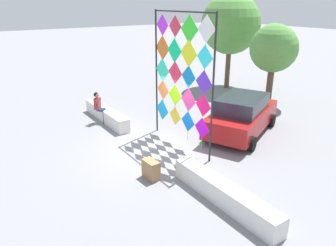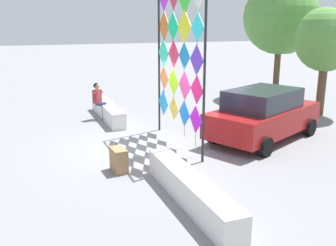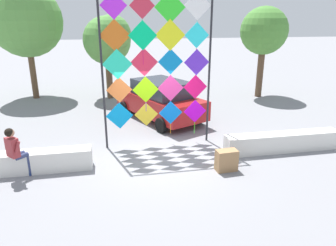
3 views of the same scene
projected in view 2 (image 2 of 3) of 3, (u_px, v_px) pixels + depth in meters
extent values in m
plane|color=gray|center=(143.00, 147.00, 11.74)|extent=(120.00, 120.00, 0.00)
cube|color=silver|center=(108.00, 111.00, 15.15)|extent=(3.84, 0.52, 0.60)
cube|color=silver|center=(190.00, 190.00, 8.01)|extent=(3.84, 0.52, 0.60)
cylinder|color=#232328|center=(159.00, 59.00, 12.95)|extent=(0.07, 0.07, 5.01)
cylinder|color=#232328|center=(205.00, 71.00, 9.84)|extent=(0.07, 0.07, 5.01)
cube|color=#088CDD|center=(163.00, 103.00, 12.89)|extent=(0.89, 0.01, 0.89)
cube|color=gold|center=(174.00, 108.00, 12.11)|extent=(0.79, 0.01, 0.79)
cube|color=blue|center=(184.00, 113.00, 11.37)|extent=(0.80, 0.01, 0.80)
cylinder|color=orange|center=(184.00, 132.00, 11.51)|extent=(0.02, 0.02, 0.34)
cube|color=#BF0AD7|center=(196.00, 119.00, 10.60)|extent=(0.79, 0.01, 0.79)
cylinder|color=#2FE516|center=(196.00, 140.00, 10.75)|extent=(0.02, 0.02, 0.42)
cube|color=orange|center=(164.00, 78.00, 12.65)|extent=(0.82, 0.01, 0.82)
cylinder|color=#169BE5|center=(164.00, 94.00, 12.79)|extent=(0.02, 0.02, 0.31)
cube|color=#95E90E|center=(174.00, 82.00, 11.89)|extent=(0.85, 0.01, 0.85)
cylinder|color=#6616E5|center=(174.00, 100.00, 12.04)|extent=(0.02, 0.02, 0.30)
cube|color=#E2368D|center=(185.00, 85.00, 11.16)|extent=(0.87, 0.01, 0.87)
cube|color=#F10F68|center=(197.00, 90.00, 10.40)|extent=(0.81, 0.01, 0.81)
cube|color=#25EBB9|center=(164.00, 53.00, 12.46)|extent=(0.93, 0.01, 0.93)
cube|color=#F82A4D|center=(174.00, 54.00, 11.70)|extent=(0.88, 0.01, 0.88)
cube|color=#0B80D3|center=(184.00, 56.00, 10.94)|extent=(0.81, 0.01, 0.81)
cube|color=#5F2BDB|center=(197.00, 60.00, 10.17)|extent=(0.84, 0.01, 0.84)
cube|color=orange|center=(164.00, 26.00, 12.27)|extent=(0.96, 0.01, 0.96)
cube|color=#05DD7F|center=(173.00, 26.00, 11.51)|extent=(0.90, 0.01, 0.90)
cylinder|color=#E51671|center=(173.00, 49.00, 11.68)|extent=(0.02, 0.02, 0.43)
cube|color=yellow|center=(184.00, 27.00, 10.74)|extent=(0.96, 0.01, 0.96)
cube|color=#28EBF6|center=(198.00, 27.00, 9.98)|extent=(0.80, 0.01, 0.80)
cylinder|color=red|center=(198.00, 49.00, 10.12)|extent=(0.02, 0.02, 0.30)
cylinder|color=#4CE516|center=(164.00, 19.00, 12.22)|extent=(0.02, 0.02, 0.42)
cylinder|color=#16E5C6|center=(174.00, 15.00, 11.43)|extent=(0.02, 0.02, 0.28)
cylinder|color=#16E5CE|center=(199.00, 18.00, 9.92)|extent=(0.02, 0.02, 0.42)
cylinder|color=navy|center=(104.00, 113.00, 14.83)|extent=(0.11, 0.11, 0.60)
cylinder|color=navy|center=(100.00, 104.00, 14.82)|extent=(0.33, 0.32, 0.13)
cube|color=navy|center=(105.00, 119.00, 14.87)|extent=(0.24, 0.24, 0.09)
cylinder|color=navy|center=(106.00, 112.00, 14.98)|extent=(0.11, 0.11, 0.60)
cylinder|color=navy|center=(102.00, 104.00, 14.97)|extent=(0.33, 0.32, 0.13)
cube|color=navy|center=(108.00, 119.00, 15.02)|extent=(0.24, 0.24, 0.09)
cube|color=#993338|center=(97.00, 96.00, 14.89)|extent=(0.39, 0.40, 0.52)
sphere|color=#A37556|center=(97.00, 86.00, 14.78)|extent=(0.22, 0.22, 0.22)
sphere|color=black|center=(96.00, 86.00, 14.79)|extent=(0.22, 0.22, 0.22)
cylinder|color=#993338|center=(94.00, 96.00, 14.67)|extent=(0.18, 0.18, 0.31)
cylinder|color=#993338|center=(101.00, 94.00, 15.06)|extent=(0.18, 0.18, 0.31)
cube|color=maroon|center=(264.00, 119.00, 12.36)|extent=(3.48, 4.68, 0.77)
cube|color=#282D38|center=(263.00, 99.00, 12.08)|extent=(2.49, 2.87, 0.62)
cylinder|color=black|center=(262.00, 118.00, 14.10)|extent=(0.45, 0.62, 0.57)
cylinder|color=black|center=(310.00, 127.00, 12.86)|extent=(0.45, 0.62, 0.57)
cylinder|color=black|center=(213.00, 134.00, 12.06)|extent=(0.45, 0.62, 0.57)
cylinder|color=black|center=(265.00, 147.00, 10.82)|extent=(0.45, 0.62, 0.57)
cube|color=#9E754C|center=(119.00, 160.00, 9.73)|extent=(0.61, 0.36, 0.61)
cylinder|color=brown|center=(277.00, 69.00, 19.27)|extent=(0.31, 0.31, 2.90)
sphere|color=#569342|center=(281.00, 17.00, 18.62)|extent=(3.62, 3.62, 3.62)
sphere|color=#569342|center=(287.00, 28.00, 19.22)|extent=(2.57, 2.57, 2.57)
cylinder|color=brown|center=(321.00, 88.00, 15.53)|extent=(0.33, 0.33, 2.29)
sphere|color=#569342|center=(326.00, 41.00, 15.05)|extent=(2.44, 2.44, 2.44)
sphere|color=#569342|center=(326.00, 44.00, 14.68)|extent=(1.61, 1.61, 1.61)
sphere|color=#569342|center=(329.00, 48.00, 15.73)|extent=(1.27, 1.27, 1.27)
sphere|color=#569342|center=(323.00, 32.00, 14.59)|extent=(1.91, 1.91, 1.91)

